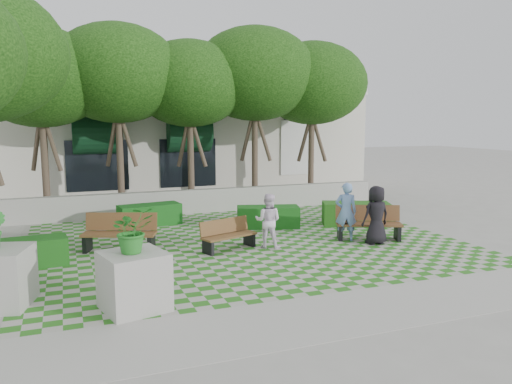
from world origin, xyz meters
name	(u,v)px	position (x,y,z in m)	size (l,w,h in m)	color
ground	(259,251)	(0.00, 0.00, 0.00)	(90.00, 90.00, 0.00)	gray
lawn	(246,242)	(0.00, 1.00, 0.01)	(12.00, 12.00, 0.00)	#2B721E
sidewalk_south	(351,312)	(0.00, -4.70, 0.01)	(16.00, 2.00, 0.01)	#9E9B93
retaining_wall	(200,201)	(0.00, 6.20, 0.45)	(15.00, 0.36, 0.90)	#9E9B93
bench_east	(368,223)	(3.56, 0.09, 0.49)	(2.01, 1.35, 1.01)	brown
bench_mid	(228,235)	(-0.74, 0.44, 0.41)	(1.69, 1.03, 0.84)	brown
bench_west	(120,233)	(-3.52, 1.36, 0.49)	(2.06, 1.32, 1.03)	brown
hedge_east	(356,214)	(4.32, 1.98, 0.39)	(2.22, 0.89, 0.78)	#1D5115
hedge_midright	(268,217)	(1.40, 2.70, 0.35)	(2.02, 0.81, 0.71)	#144D16
hedge_midleft	(150,215)	(-2.22, 4.48, 0.36)	(2.05, 0.82, 0.72)	#144C18
hedge_west	(24,253)	(-5.85, 0.64, 0.34)	(1.97, 0.79, 0.69)	#144B14
planter_front	(133,269)	(-3.73, -3.12, 0.79)	(1.33, 1.33, 1.96)	#9E9B93
person_blue	(346,212)	(2.83, 0.18, 0.87)	(0.63, 0.42, 1.74)	#7398D2
person_dark	(376,215)	(3.42, -0.48, 0.85)	(0.83, 0.54, 1.69)	black
person_white	(268,221)	(0.37, 0.23, 0.77)	(0.74, 0.58, 1.53)	white
tree_row	(149,74)	(-1.86, 5.95, 5.18)	(17.70, 13.40, 7.41)	#47382B
building	(179,140)	(0.93, 14.08, 2.52)	(18.00, 8.92, 5.15)	beige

